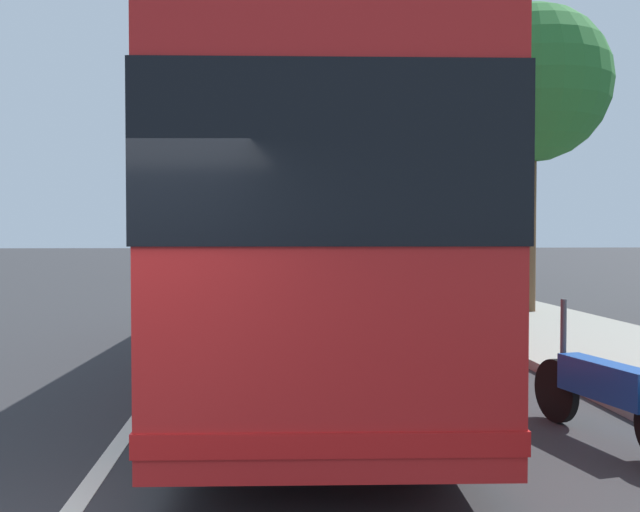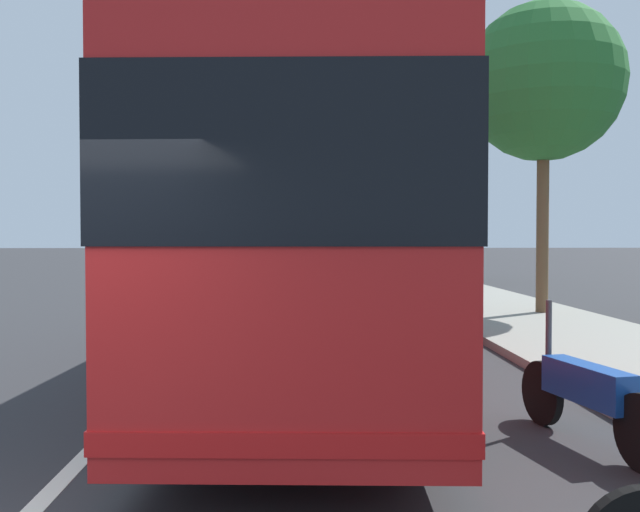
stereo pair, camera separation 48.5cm
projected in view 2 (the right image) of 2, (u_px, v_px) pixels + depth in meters
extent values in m
cube|color=gray|center=(546.00, 326.00, 13.94)|extent=(110.00, 3.60, 0.14)
cube|color=silver|center=(205.00, 331.00, 13.71)|extent=(110.00, 0.16, 0.01)
cube|color=red|center=(311.00, 239.00, 9.81)|extent=(11.28, 3.05, 3.03)
cube|color=black|center=(311.00, 200.00, 9.80)|extent=(11.32, 3.09, 1.16)
cube|color=red|center=(311.00, 327.00, 9.85)|extent=(11.31, 3.08, 0.16)
cylinder|color=black|center=(259.00, 308.00, 13.44)|extent=(1.01, 0.35, 1.00)
cylinder|color=black|center=(375.00, 308.00, 13.40)|extent=(1.01, 0.35, 1.00)
cylinder|color=black|center=(176.00, 389.00, 6.30)|extent=(1.01, 0.35, 1.00)
cylinder|color=black|center=(423.00, 390.00, 6.26)|extent=(1.01, 0.35, 1.00)
cylinder|color=black|center=(542.00, 393.00, 6.92)|extent=(0.65, 0.21, 0.64)
cube|color=#1947A5|center=(587.00, 383.00, 6.20)|extent=(1.13, 0.46, 0.34)
cylinder|color=#4C4C51|center=(549.00, 335.00, 6.79)|extent=(0.06, 0.06, 0.70)
cube|color=gray|center=(219.00, 266.00, 31.88)|extent=(4.65, 2.05, 0.71)
cube|color=black|center=(219.00, 252.00, 32.13)|extent=(2.24, 1.74, 0.53)
cylinder|color=black|center=(235.00, 272.00, 30.48)|extent=(0.65, 0.27, 0.64)
cylinder|color=black|center=(200.00, 272.00, 30.31)|extent=(0.65, 0.27, 0.64)
cylinder|color=black|center=(236.00, 269.00, 33.45)|extent=(0.65, 0.27, 0.64)
cylinder|color=black|center=(204.00, 269.00, 33.28)|extent=(0.65, 0.27, 0.64)
cube|color=black|center=(297.00, 255.00, 47.78)|extent=(4.39, 1.88, 0.85)
cube|color=black|center=(297.00, 245.00, 47.54)|extent=(2.43, 1.69, 0.50)
cylinder|color=black|center=(286.00, 258.00, 49.21)|extent=(0.65, 0.24, 0.64)
cylinder|color=black|center=(309.00, 258.00, 49.23)|extent=(0.65, 0.24, 0.64)
cylinder|color=black|center=(284.00, 260.00, 46.34)|extent=(0.65, 0.24, 0.64)
cylinder|color=black|center=(308.00, 260.00, 46.36)|extent=(0.65, 0.24, 0.64)
cube|color=black|center=(292.00, 260.00, 39.79)|extent=(4.29, 1.77, 0.76)
cube|color=black|center=(292.00, 249.00, 39.65)|extent=(2.00, 1.62, 0.49)
cylinder|color=black|center=(279.00, 263.00, 41.18)|extent=(0.64, 0.22, 0.64)
cylinder|color=black|center=(306.00, 263.00, 41.24)|extent=(0.64, 0.22, 0.64)
cylinder|color=black|center=(278.00, 265.00, 38.35)|extent=(0.64, 0.22, 0.64)
cylinder|color=black|center=(307.00, 265.00, 38.42)|extent=(0.64, 0.22, 0.64)
cube|color=black|center=(248.00, 254.00, 51.15)|extent=(4.28, 1.76, 0.79)
cube|color=black|center=(248.00, 245.00, 51.27)|extent=(2.07, 1.61, 0.57)
cylinder|color=black|center=(257.00, 258.00, 49.77)|extent=(0.64, 0.22, 0.64)
cylinder|color=black|center=(236.00, 258.00, 49.71)|extent=(0.64, 0.22, 0.64)
cylinder|color=black|center=(259.00, 257.00, 52.59)|extent=(0.64, 0.22, 0.64)
cylinder|color=black|center=(239.00, 257.00, 52.53)|extent=(0.64, 0.22, 0.64)
cylinder|color=brown|center=(543.00, 224.00, 15.89)|extent=(0.28, 0.28, 4.37)
sphere|color=#286B2D|center=(544.00, 82.00, 15.79)|extent=(3.64, 3.64, 3.64)
cylinder|color=brown|center=(437.00, 245.00, 28.57)|extent=(0.39, 0.39, 3.07)
sphere|color=#1E5B26|center=(437.00, 180.00, 28.49)|extent=(3.93, 3.93, 3.93)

